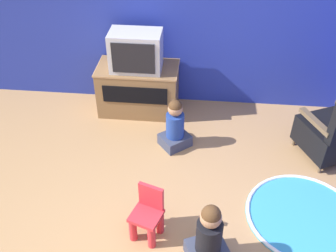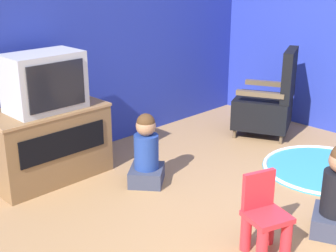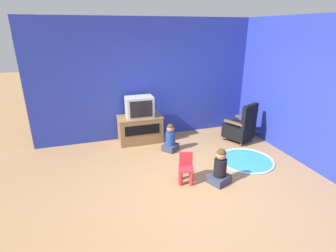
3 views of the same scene
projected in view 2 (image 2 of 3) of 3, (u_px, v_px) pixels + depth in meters
wall_back at (47, 10)px, 4.22m from camera, size 5.49×0.12×2.87m
tv_cabinet at (47, 142)px, 4.14m from camera, size 1.04×0.56×0.65m
television at (44, 82)px, 3.92m from camera, size 0.63×0.40×0.49m
black_armchair at (268, 104)px, 5.17m from camera, size 0.76×0.78×0.98m
yellow_kid_chair at (265, 221)px, 3.08m from camera, size 0.33×0.33×0.55m
play_mat at (324, 169)px, 4.38m from camera, size 1.14×1.14×0.04m
child_watching_left at (146, 154)px, 4.04m from camera, size 0.43×0.43×0.64m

